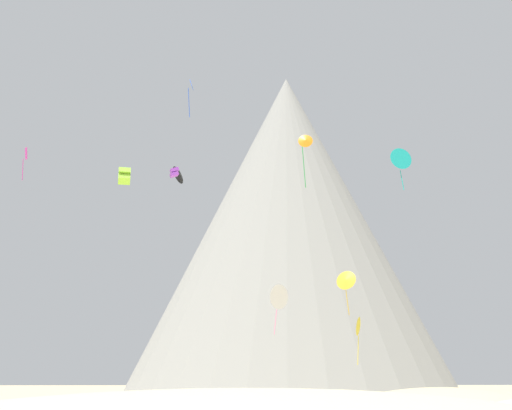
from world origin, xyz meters
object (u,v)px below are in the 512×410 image
object	(u,v)px
kite_lime_mid	(124,176)
kite_black_high	(179,175)
kite_orange_mid	(305,142)
kite_violet_mid	(174,172)
bush_far_left	(119,407)
kite_yellow_low	(357,327)
kite_teal_mid	(401,159)
kite_blue_high	(191,90)
rock_massif	(283,232)
kite_magenta_high	(25,157)
kite_gold_low	(346,280)
kite_white_low	(278,297)

from	to	relation	value
kite_lime_mid	kite_black_high	size ratio (longest dim) A/B	0.42
kite_orange_mid	kite_violet_mid	distance (m)	13.75
bush_far_left	kite_violet_mid	world-z (taller)	kite_violet_mid
bush_far_left	kite_yellow_low	distance (m)	46.91
kite_teal_mid	kite_lime_mid	world-z (taller)	kite_teal_mid
kite_blue_high	kite_violet_mid	world-z (taller)	kite_blue_high
kite_lime_mid	kite_violet_mid	world-z (taller)	kite_violet_mid
rock_massif	kite_magenta_high	size ratio (longest dim) A/B	14.55
bush_far_left	kite_orange_mid	distance (m)	36.50
kite_orange_mid	kite_blue_high	size ratio (longest dim) A/B	1.21
bush_far_left	kite_yellow_low	size ratio (longest dim) A/B	0.19
kite_violet_mid	kite_yellow_low	world-z (taller)	kite_violet_mid
rock_massif	kite_orange_mid	distance (m)	56.47
kite_blue_high	kite_yellow_low	distance (m)	35.50
kite_gold_low	kite_violet_mid	bearing A→B (deg)	-132.07
kite_gold_low	kite_lime_mid	size ratio (longest dim) A/B	4.41
bush_far_left	kite_orange_mid	size ratio (longest dim) A/B	0.20
kite_lime_mid	kite_violet_mid	bearing A→B (deg)	-104.96
kite_orange_mid	kite_yellow_low	bearing A→B (deg)	72.69
rock_massif	kite_orange_mid	xyz separation A→B (m)	(-4.12, -56.25, -2.74)
kite_orange_mid	kite_lime_mid	world-z (taller)	kite_orange_mid
kite_gold_low	kite_magenta_high	bearing A→B (deg)	-163.48
kite_magenta_high	kite_yellow_low	distance (m)	45.94
kite_magenta_high	kite_gold_low	size ratio (longest dim) A/B	0.88
bush_far_left	kite_white_low	distance (m)	30.71
kite_white_low	kite_black_high	distance (m)	22.44
bush_far_left	kite_yellow_low	xyz separation A→B (m)	(23.76, 39.67, 7.88)
kite_white_low	kite_violet_mid	size ratio (longest dim) A/B	4.96
kite_orange_mid	kite_lime_mid	size ratio (longest dim) A/B	5.28
kite_lime_mid	kite_gold_low	bearing A→B (deg)	-137.85
rock_massif	kite_gold_low	bearing A→B (deg)	-89.14
rock_massif	kite_blue_high	size ratio (longest dim) A/B	13.03
kite_blue_high	kite_black_high	world-z (taller)	kite_blue_high
kite_white_low	kite_black_high	bearing A→B (deg)	-81.83
kite_blue_high	kite_violet_mid	xyz separation A→B (m)	(-1.08, -11.06, -14.00)
rock_massif	kite_teal_mid	distance (m)	52.94
kite_violet_mid	kite_black_high	xyz separation A→B (m)	(-0.23, 15.11, 4.42)
rock_massif	kite_magenta_high	bearing A→B (deg)	-132.00
kite_yellow_low	kite_violet_mid	bearing A→B (deg)	-26.63
kite_magenta_high	rock_massif	bearing A→B (deg)	-26.09
kite_teal_mid	kite_blue_high	world-z (taller)	kite_blue_high
kite_gold_low	kite_white_low	size ratio (longest dim) A/B	0.92
kite_lime_mid	kite_yellow_low	world-z (taller)	kite_lime_mid
kite_lime_mid	kite_yellow_low	bearing A→B (deg)	-131.23
bush_far_left	kite_blue_high	xyz separation A→B (m)	(2.79, 32.96, 35.73)
kite_orange_mid	rock_massif	bearing A→B (deg)	94.50
bush_far_left	kite_violet_mid	bearing A→B (deg)	85.55
kite_gold_low	kite_lime_mid	bearing A→B (deg)	-98.09
kite_violet_mid	kite_orange_mid	bearing A→B (deg)	77.13
kite_magenta_high	kite_blue_high	world-z (taller)	kite_blue_high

